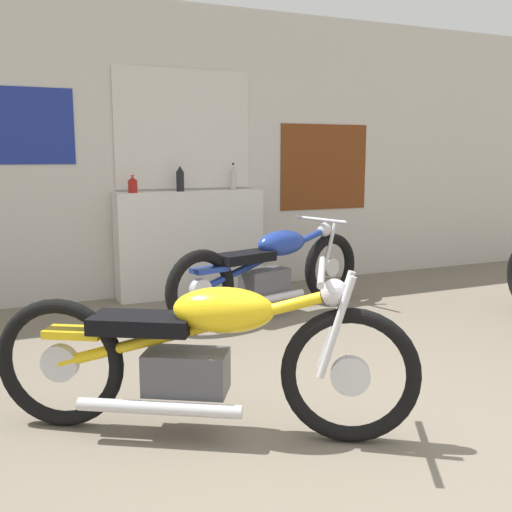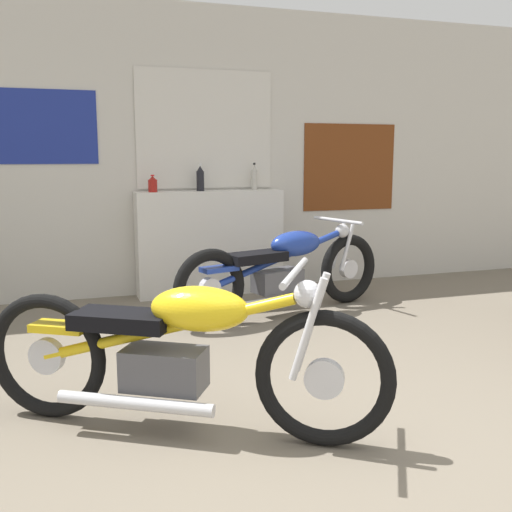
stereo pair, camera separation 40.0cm
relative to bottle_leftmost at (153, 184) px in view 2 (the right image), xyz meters
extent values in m
plane|color=#706656|center=(0.14, -3.40, -1.10)|extent=(24.00, 24.00, 0.00)
cube|color=beige|center=(0.14, 0.22, 0.30)|extent=(10.00, 0.06, 2.80)
cube|color=silver|center=(0.56, 0.18, 0.52)|extent=(1.30, 0.01, 1.08)
cube|color=beige|center=(0.56, 0.18, 0.52)|extent=(1.36, 0.01, 1.14)
cube|color=brown|center=(2.14, 0.18, 0.14)|extent=(1.06, 0.01, 0.91)
cube|color=navy|center=(-0.98, 0.18, 0.52)|extent=(1.01, 0.01, 0.67)
cube|color=silver|center=(0.56, 0.04, -0.58)|extent=(1.44, 0.28, 1.02)
cylinder|color=maroon|center=(0.00, 0.00, -0.01)|extent=(0.09, 0.09, 0.12)
cone|color=maroon|center=(0.00, 0.00, 0.06)|extent=(0.07, 0.07, 0.03)
cylinder|color=red|center=(0.00, 0.00, 0.08)|extent=(0.03, 0.03, 0.01)
cylinder|color=black|center=(0.47, 0.04, 0.02)|extent=(0.07, 0.07, 0.19)
cone|color=black|center=(0.47, 0.04, 0.14)|extent=(0.06, 0.06, 0.05)
cylinder|color=silver|center=(0.47, 0.04, 0.18)|extent=(0.03, 0.03, 0.02)
cylinder|color=#B7B2A8|center=(1.03, 0.09, 0.02)|extent=(0.06, 0.06, 0.19)
cone|color=#B7B2A8|center=(1.03, 0.09, 0.15)|extent=(0.05, 0.05, 0.05)
cylinder|color=black|center=(1.03, 0.09, 0.19)|extent=(0.02, 0.02, 0.02)
torus|color=black|center=(0.29, -3.23, -0.76)|extent=(0.61, 0.41, 0.67)
cylinder|color=silver|center=(0.29, -3.23, -0.76)|extent=(0.19, 0.14, 0.19)
torus|color=black|center=(-0.95, -2.48, -0.76)|extent=(0.61, 0.41, 0.67)
cylinder|color=silver|center=(-0.95, -2.48, -0.76)|extent=(0.19, 0.14, 0.19)
cube|color=#4C4C51|center=(-0.39, -2.82, -0.78)|extent=(0.46, 0.40, 0.21)
cylinder|color=yellow|center=(-0.39, -2.82, -0.57)|extent=(1.16, 0.73, 0.43)
ellipsoid|color=yellow|center=(-0.23, -2.91, -0.46)|extent=(0.55, 0.46, 0.22)
cube|color=black|center=(-0.58, -2.70, -0.54)|extent=(0.55, 0.46, 0.08)
cube|color=yellow|center=(-0.88, -2.52, -0.60)|extent=(0.32, 0.27, 0.04)
cylinder|color=silver|center=(0.26, -3.14, -0.51)|extent=(0.17, 0.12, 0.49)
cylinder|color=silver|center=(0.20, -3.24, -0.51)|extent=(0.17, 0.12, 0.49)
cylinder|color=silver|center=(0.17, -3.15, -0.26)|extent=(0.36, 0.56, 0.03)
sphere|color=silver|center=(0.22, -3.18, -0.36)|extent=(0.13, 0.13, 0.13)
cylinder|color=silver|center=(-0.55, -2.88, -0.91)|extent=(0.72, 0.47, 0.06)
torus|color=black|center=(1.69, -0.73, -0.77)|extent=(0.64, 0.27, 0.64)
cylinder|color=silver|center=(1.69, -0.73, -0.77)|extent=(0.19, 0.11, 0.17)
torus|color=black|center=(0.26, -1.14, -0.77)|extent=(0.64, 0.27, 0.64)
cylinder|color=silver|center=(0.26, -1.14, -0.77)|extent=(0.19, 0.11, 0.17)
cube|color=#4C4C51|center=(0.90, -0.95, -0.79)|extent=(0.46, 0.33, 0.19)
cylinder|color=navy|center=(0.90, -0.95, -0.60)|extent=(1.32, 0.43, 0.40)
ellipsoid|color=navy|center=(1.09, -0.90, -0.49)|extent=(0.55, 0.37, 0.22)
cube|color=black|center=(0.69, -1.01, -0.57)|extent=(0.55, 0.37, 0.08)
cube|color=navy|center=(0.34, -1.11, -0.63)|extent=(0.33, 0.22, 0.04)
cylinder|color=silver|center=(1.60, -0.69, -0.54)|extent=(0.18, 0.08, 0.45)
cylinder|color=silver|center=(1.64, -0.80, -0.54)|extent=(0.18, 0.08, 0.45)
cylinder|color=silver|center=(1.55, -0.77, -0.31)|extent=(0.21, 0.62, 0.03)
sphere|color=silver|center=(1.60, -0.75, -0.41)|extent=(0.13, 0.13, 0.13)
cylinder|color=silver|center=(0.84, -1.11, -0.92)|extent=(0.81, 0.29, 0.06)
camera|label=1|loc=(-1.22, -5.52, 0.27)|focal=42.00mm
camera|label=2|loc=(-0.85, -5.66, 0.27)|focal=42.00mm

